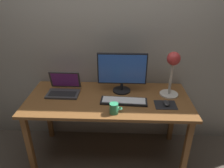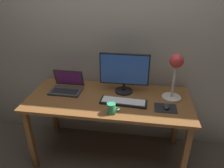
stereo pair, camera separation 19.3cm
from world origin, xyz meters
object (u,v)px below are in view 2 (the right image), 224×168
at_px(monitor, 124,71).
at_px(keyboard_main, 123,102).
at_px(mouse, 166,106).
at_px(coffee_mug, 111,108).
at_px(desk_lamp, 175,69).
at_px(laptop, 67,85).

bearing_deg(monitor, keyboard_main, -84.84).
height_order(mouse, coffee_mug, coffee_mug).
xyz_separation_m(desk_lamp, coffee_mug, (-0.54, -0.35, -0.26)).
xyz_separation_m(monitor, desk_lamp, (0.48, -0.06, 0.07)).
height_order(monitor, keyboard_main, monitor).
height_order(keyboard_main, mouse, mouse).
bearing_deg(keyboard_main, monitor, 95.16).
relative_size(laptop, coffee_mug, 2.89).
distance_m(laptop, coffee_mug, 0.63).
bearing_deg(coffee_mug, laptop, 145.76).
bearing_deg(mouse, monitor, 148.53).
height_order(monitor, laptop, monitor).
xyz_separation_m(laptop, desk_lamp, (1.07, -0.01, 0.24)).
bearing_deg(keyboard_main, desk_lamp, 19.67).
xyz_separation_m(monitor, mouse, (0.41, -0.25, -0.21)).
distance_m(monitor, coffee_mug, 0.45).
bearing_deg(keyboard_main, laptop, 164.10).
relative_size(monitor, mouse, 5.13).
height_order(keyboard_main, coffee_mug, coffee_mug).
xyz_separation_m(desk_lamp, mouse, (-0.06, -0.19, -0.28)).
xyz_separation_m(laptop, coffee_mug, (0.52, -0.36, -0.01)).
relative_size(laptop, desk_lamp, 0.72).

